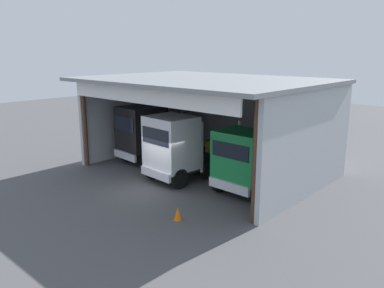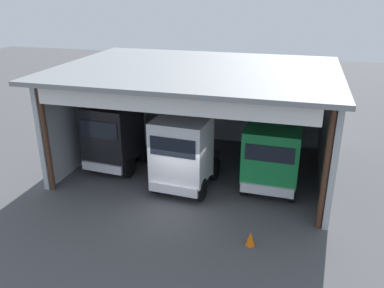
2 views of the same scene
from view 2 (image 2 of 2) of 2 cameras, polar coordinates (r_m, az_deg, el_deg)
ground_plane at (r=17.61m, az=-2.69°, el=-9.16°), size 80.00×80.00×0.00m
workshop_shed at (r=20.73m, az=1.52°, el=6.93°), size 13.26×9.88×5.43m
truck_black_center_bay at (r=20.82m, az=-10.99°, el=1.31°), size 2.59×4.46×3.57m
truck_white_right_bay at (r=18.31m, az=-1.27°, el=-1.36°), size 2.67×4.77×3.58m
truck_green_center_left_bay at (r=18.62m, az=11.29°, el=-1.99°), size 2.66×4.35×3.43m
oil_drum at (r=24.34m, az=-2.47°, el=1.12°), size 0.58×0.58×0.90m
tool_cart at (r=24.44m, az=-1.66°, el=1.34°), size 0.90×0.60×1.00m
traffic_cone at (r=15.37m, az=8.39°, el=-13.29°), size 0.36×0.36×0.56m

